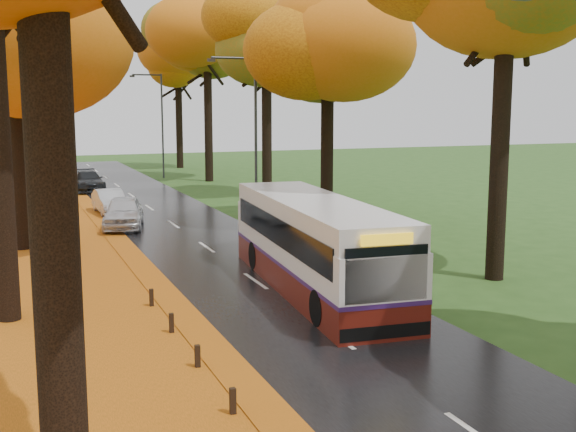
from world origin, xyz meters
TOP-DOWN VIEW (x-y plane):
  - road at (0.00, 25.00)m, footprint 6.50×90.00m
  - centre_line at (0.00, 25.00)m, footprint 0.12×90.00m
  - leaf_drift at (-3.05, 25.00)m, footprint 0.90×90.00m
  - trees_left at (-7.18, 27.06)m, footprint 9.20×74.00m
  - trees_right at (7.19, 26.91)m, footprint 9.30×74.20m
  - streetlamp_mid at (3.95, 30.00)m, footprint 2.45×0.18m
  - streetlamp_far at (3.95, 52.00)m, footprint 2.45×0.18m
  - bus at (1.37, 16.33)m, footprint 3.36×10.84m
  - car_white at (-2.35, 29.90)m, footprint 2.64×4.57m
  - car_silver at (-2.30, 34.77)m, footprint 1.51×3.83m
  - car_dark at (-2.31, 45.17)m, footprint 2.00×4.66m

SIDE VIEW (x-z plane):
  - road at x=0.00m, z-range 0.00..0.04m
  - leaf_drift at x=-3.05m, z-range 0.04..0.05m
  - centre_line at x=0.00m, z-range 0.04..0.05m
  - car_silver at x=-2.30m, z-range 0.04..1.28m
  - car_dark at x=-2.31m, z-range 0.04..1.38m
  - car_white at x=-2.35m, z-range 0.04..1.50m
  - bus at x=1.37m, z-range 0.11..2.91m
  - streetlamp_mid at x=3.95m, z-range 0.71..8.71m
  - streetlamp_far at x=3.95m, z-range 0.71..8.71m
  - trees_left at x=-7.18m, z-range 2.59..16.48m
  - trees_right at x=7.19m, z-range 2.71..16.67m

